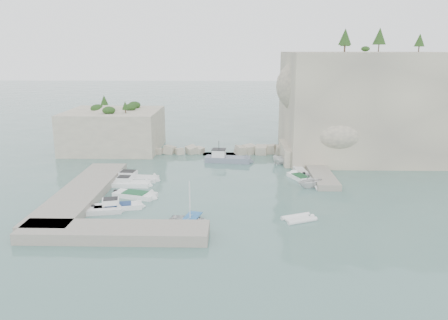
{
  "coord_description": "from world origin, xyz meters",
  "views": [
    {
      "loc": [
        1.4,
        -50.73,
        17.44
      ],
      "look_at": [
        0.0,
        6.0,
        3.0
      ],
      "focal_mm": 35.0,
      "sensor_mm": 36.0,
      "label": 1
    }
  ],
  "objects_px": {
    "motorboat_d": "(118,209)",
    "motorboat_e": "(103,213)",
    "tender_east_d": "(287,164)",
    "work_boat": "(228,162)",
    "motorboat_a": "(135,180)",
    "tender_east_a": "(310,187)",
    "inflatable_dinghy": "(299,220)",
    "tender_east_b": "(300,180)",
    "rowboat": "(190,223)",
    "motorboat_b": "(130,186)",
    "motorboat_c": "(135,197)",
    "tender_east_c": "(300,173)"
  },
  "relations": [
    {
      "from": "motorboat_d",
      "to": "rowboat",
      "type": "bearing_deg",
      "value": -38.43
    },
    {
      "from": "motorboat_c",
      "to": "rowboat",
      "type": "bearing_deg",
      "value": -30.31
    },
    {
      "from": "tender_east_b",
      "to": "motorboat_a",
      "type": "bearing_deg",
      "value": 68.75
    },
    {
      "from": "tender_east_b",
      "to": "work_boat",
      "type": "bearing_deg",
      "value": 23.61
    },
    {
      "from": "motorboat_e",
      "to": "rowboat",
      "type": "relative_size",
      "value": 1.04
    },
    {
      "from": "motorboat_a",
      "to": "motorboat_e",
      "type": "xyz_separation_m",
      "value": [
        -0.78,
        -12.21,
        0.0
      ]
    },
    {
      "from": "inflatable_dinghy",
      "to": "tender_east_a",
      "type": "bearing_deg",
      "value": 51.21
    },
    {
      "from": "motorboat_d",
      "to": "motorboat_e",
      "type": "bearing_deg",
      "value": -153.75
    },
    {
      "from": "motorboat_a",
      "to": "tender_east_d",
      "type": "distance_m",
      "value": 23.64
    },
    {
      "from": "motorboat_c",
      "to": "tender_east_c",
      "type": "height_order",
      "value": "same"
    },
    {
      "from": "tender_east_a",
      "to": "tender_east_d",
      "type": "xyz_separation_m",
      "value": [
        -1.62,
        11.57,
        0.0
      ]
    },
    {
      "from": "work_boat",
      "to": "motorboat_b",
      "type": "bearing_deg",
      "value": -127.46
    },
    {
      "from": "motorboat_a",
      "to": "tender_east_b",
      "type": "relative_size",
      "value": 1.39
    },
    {
      "from": "motorboat_c",
      "to": "motorboat_a",
      "type": "bearing_deg",
      "value": 119.17
    },
    {
      "from": "motorboat_a",
      "to": "tender_east_a",
      "type": "bearing_deg",
      "value": 0.18
    },
    {
      "from": "rowboat",
      "to": "motorboat_e",
      "type": "bearing_deg",
      "value": 89.12
    },
    {
      "from": "motorboat_d",
      "to": "inflatable_dinghy",
      "type": "relative_size",
      "value": 1.55
    },
    {
      "from": "motorboat_c",
      "to": "tender_east_d",
      "type": "relative_size",
      "value": 1.26
    },
    {
      "from": "motorboat_d",
      "to": "tender_east_a",
      "type": "xyz_separation_m",
      "value": [
        22.87,
        8.57,
        0.0
      ]
    },
    {
      "from": "motorboat_a",
      "to": "rowboat",
      "type": "distance_m",
      "value": 17.46
    },
    {
      "from": "motorboat_a",
      "to": "tender_east_d",
      "type": "bearing_deg",
      "value": 28.82
    },
    {
      "from": "motorboat_c",
      "to": "tender_east_c",
      "type": "bearing_deg",
      "value": 43.97
    },
    {
      "from": "motorboat_a",
      "to": "motorboat_d",
      "type": "bearing_deg",
      "value": -80.78
    },
    {
      "from": "inflatable_dinghy",
      "to": "motorboat_a",
      "type": "bearing_deg",
      "value": 121.84
    },
    {
      "from": "motorboat_c",
      "to": "tender_east_c",
      "type": "distance_m",
      "value": 24.37
    },
    {
      "from": "motorboat_b",
      "to": "work_boat",
      "type": "relative_size",
      "value": 0.72
    },
    {
      "from": "motorboat_c",
      "to": "motorboat_e",
      "type": "relative_size",
      "value": 1.29
    },
    {
      "from": "motorboat_e",
      "to": "work_boat",
      "type": "bearing_deg",
      "value": 48.14
    },
    {
      "from": "motorboat_a",
      "to": "tender_east_d",
      "type": "xyz_separation_m",
      "value": [
        21.83,
        9.08,
        0.0
      ]
    },
    {
      "from": "motorboat_c",
      "to": "motorboat_e",
      "type": "bearing_deg",
      "value": -97.5
    },
    {
      "from": "inflatable_dinghy",
      "to": "tender_east_b",
      "type": "bearing_deg",
      "value": 57.32
    },
    {
      "from": "motorboat_d",
      "to": "tender_east_d",
      "type": "distance_m",
      "value": 29.27
    },
    {
      "from": "tender_east_d",
      "to": "work_boat",
      "type": "bearing_deg",
      "value": 88.09
    },
    {
      "from": "inflatable_dinghy",
      "to": "tender_east_c",
      "type": "xyz_separation_m",
      "value": [
        2.76,
        18.23,
        0.0
      ]
    },
    {
      "from": "motorboat_a",
      "to": "tender_east_c",
      "type": "relative_size",
      "value": 1.61
    },
    {
      "from": "motorboat_c",
      "to": "tender_east_d",
      "type": "distance_m",
      "value": 25.82
    },
    {
      "from": "rowboat",
      "to": "work_boat",
      "type": "xyz_separation_m",
      "value": [
        3.47,
        25.25,
        0.0
      ]
    },
    {
      "from": "motorboat_b",
      "to": "motorboat_c",
      "type": "bearing_deg",
      "value": -67.65
    },
    {
      "from": "rowboat",
      "to": "tender_east_d",
      "type": "bearing_deg",
      "value": -13.53
    },
    {
      "from": "motorboat_d",
      "to": "motorboat_e",
      "type": "height_order",
      "value": "motorboat_d"
    },
    {
      "from": "rowboat",
      "to": "tender_east_d",
      "type": "distance_m",
      "value": 27.17
    },
    {
      "from": "inflatable_dinghy",
      "to": "tender_east_b",
      "type": "relative_size",
      "value": 0.74
    },
    {
      "from": "tender_east_a",
      "to": "rowboat",
      "type": "bearing_deg",
      "value": 106.12
    },
    {
      "from": "work_boat",
      "to": "motorboat_e",
      "type": "bearing_deg",
      "value": -113.8
    },
    {
      "from": "tender_east_c",
      "to": "work_boat",
      "type": "bearing_deg",
      "value": 54.21
    },
    {
      "from": "motorboat_a",
      "to": "motorboat_d",
      "type": "distance_m",
      "value": 11.07
    },
    {
      "from": "motorboat_b",
      "to": "tender_east_b",
      "type": "relative_size",
      "value": 1.13
    },
    {
      "from": "motorboat_e",
      "to": "tender_east_c",
      "type": "xyz_separation_m",
      "value": [
        23.96,
        16.54,
        0.0
      ]
    },
    {
      "from": "motorboat_c",
      "to": "inflatable_dinghy",
      "type": "relative_size",
      "value": 1.54
    },
    {
      "from": "tender_east_c",
      "to": "work_boat",
      "type": "xyz_separation_m",
      "value": [
        -10.64,
        6.0,
        0.0
      ]
    }
  ]
}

